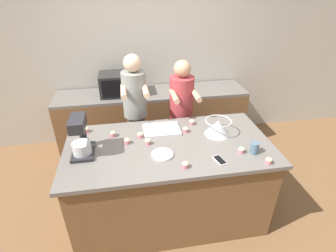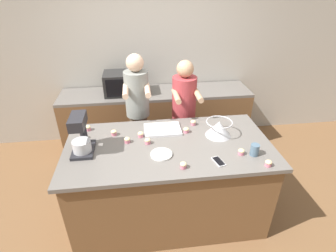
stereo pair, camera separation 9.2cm
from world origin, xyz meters
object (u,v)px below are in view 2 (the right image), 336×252
Objects in this scene: cell_phone at (219,161)px; cupcake_0 at (114,133)px; cupcake_3 at (241,152)px; cupcake_4 at (127,140)px; baking_tray at (162,129)px; drinking_glass at (255,150)px; cupcake_2 at (148,141)px; cupcake_9 at (193,123)px; stand_mixer at (81,136)px; cupcake_10 at (88,128)px; cupcake_5 at (183,165)px; cupcake_8 at (186,130)px; small_plate at (161,154)px; person_right at (184,117)px; microwave_oven at (124,83)px; person_left at (138,116)px; mixing_bowl at (219,128)px; cupcake_6 at (83,136)px; cupcake_1 at (269,163)px; cupcake_7 at (141,134)px.

cupcake_0 is at bearing 148.58° from cell_phone.
cupcake_3 is 1.00× the size of cupcake_4.
baking_tray is 0.97m from drinking_glass.
cupcake_2 is 1.00× the size of cupcake_9.
stand_mixer is 0.42m from cupcake_10.
cupcake_3 is 1.00× the size of cupcake_5.
cupcake_5 and cupcake_8 have the same top height.
cupcake_8 is (1.03, 0.22, -0.14)m from stand_mixer.
cell_phone is 0.72m from cupcake_2.
small_plate is at bearing -128.23° from cupcake_9.
cupcake_3 and cupcake_10 have the same top height.
person_right reaches higher than baking_tray.
stand_mixer reaches higher than cupcake_4.
baking_tray is 0.80m from cupcake_10.
microwave_oven is 1.38m from cupcake_4.
person_right reaches higher than cupcake_2.
stand_mixer reaches higher than baking_tray.
person_right is 1.01m from small_plate.
person_right is at bearing 34.94° from stand_mixer.
person_left is 6.11× the size of mixing_bowl.
person_right reaches higher than cupcake_10.
microwave_oven is at bearing 71.27° from cupcake_10.
mixing_bowl reaches higher than cupcake_5.
cupcake_6 is (-0.57, -0.54, 0.09)m from person_left.
small_plate is at bearing -36.64° from cupcake_10.
cupcake_8 is at bearing 11.98° from stand_mixer.
cupcake_8 is at bearing 10.72° from cupcake_4.
person_right is 26.76× the size of cupcake_0.
cupcake_1 and cupcake_3 have the same top height.
cupcake_10 is at bearing 159.97° from cupcake_7.
stand_mixer is 0.85m from baking_tray.
cupcake_1 is 1.00× the size of cupcake_3.
mixing_bowl reaches higher than cupcake_2.
cupcake_3 is at bearing -70.22° from person_right.
person_left is 8.19× the size of small_plate.
cupcake_4 and cupcake_6 have the same top height.
cupcake_0 is 1.00× the size of cupcake_1.
stand_mixer is 1.70m from cupcake_1.
drinking_glass is 1.90× the size of cupcake_1.
stand_mixer is at bearing -174.65° from cupcake_2.
cupcake_5 is at bearing -39.81° from cupcake_10.
drinking_glass is 1.90× the size of cupcake_6.
cupcake_9 is (-0.09, 0.69, 0.02)m from cell_phone.
drinking_glass is at bearing -9.17° from stand_mixer.
cell_phone is 2.68× the size of cupcake_9.
cupcake_8 is (-0.61, 0.65, 0.00)m from cupcake_1.
person_left is at bearing 141.58° from mixing_bowl.
cupcake_7 reaches higher than cell_phone.
baking_tray is 0.75m from cell_phone.
cupcake_0 is at bearing 153.25° from cupcake_1.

